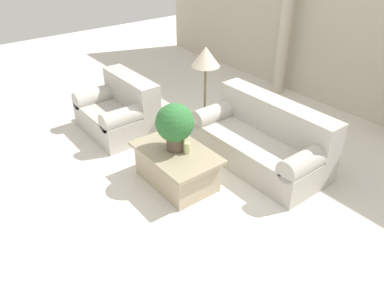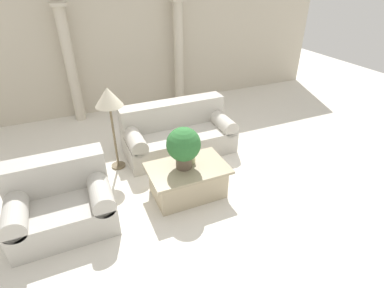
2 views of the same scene
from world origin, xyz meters
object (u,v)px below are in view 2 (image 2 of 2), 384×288
Objects in this scene: potted_plant at (184,146)px; floor_lamp at (109,100)px; coffee_table at (188,180)px; sofa_long at (177,133)px; loveseat at (61,201)px.

potted_plant is 0.44× the size of floor_lamp.
coffee_table is 1.68m from floor_lamp.
loveseat is (-2.02, -1.11, 0.01)m from sofa_long.
floor_lamp is (0.89, 1.00, 0.85)m from loveseat.
potted_plant is at bearing -106.97° from sofa_long.
sofa_long is at bearing 73.03° from potted_plant.
floor_lamp is (-1.12, -0.11, 0.85)m from sofa_long.
loveseat is 0.88× the size of floor_lamp.
potted_plant is (1.65, -0.10, 0.47)m from loveseat.
loveseat is 2.02× the size of potted_plant.
sofa_long reaches higher than coffee_table.
potted_plant reaches higher than coffee_table.
loveseat reaches higher than coffee_table.
loveseat is 1.10× the size of coffee_table.
loveseat is at bearing -151.06° from sofa_long.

